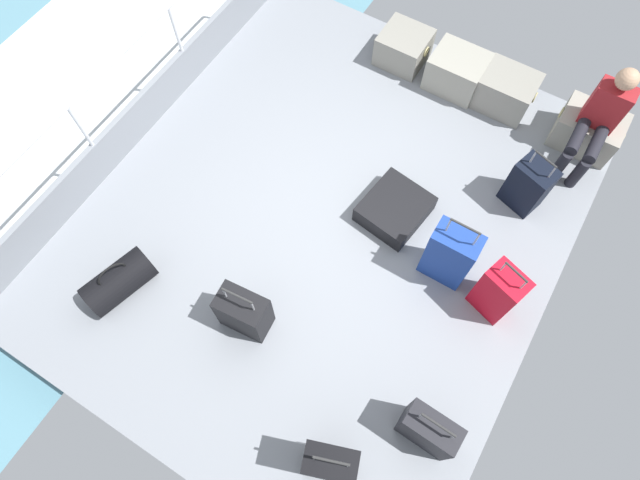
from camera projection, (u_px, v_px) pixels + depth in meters
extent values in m
cube|color=gray|center=(325.00, 218.00, 5.22)|extent=(4.40, 5.20, 0.06)
cube|color=gray|center=(146.00, 110.00, 5.46)|extent=(0.06, 5.20, 0.45)
cylinder|color=silver|center=(90.00, 142.00, 4.96)|extent=(0.04, 0.04, 1.00)
cylinder|color=silver|center=(181.00, 47.00, 5.46)|extent=(0.04, 0.04, 1.00)
cylinder|color=silver|center=(120.00, 54.00, 4.75)|extent=(0.04, 4.16, 0.04)
cube|color=white|center=(66.00, 90.00, 6.28)|extent=(2.40, 7.28, 0.01)
cube|color=gray|center=(404.00, 47.00, 5.88)|extent=(0.51, 0.49, 0.36)
torus|color=tan|center=(383.00, 33.00, 5.87)|extent=(0.02, 0.12, 0.12)
torus|color=tan|center=(426.00, 52.00, 5.75)|extent=(0.02, 0.12, 0.12)
cube|color=gray|center=(457.00, 71.00, 5.70)|extent=(0.57, 0.48, 0.41)
torus|color=tan|center=(434.00, 55.00, 5.69)|extent=(0.02, 0.12, 0.12)
torus|color=tan|center=(484.00, 77.00, 5.56)|extent=(0.02, 0.12, 0.12)
cube|color=gray|center=(506.00, 91.00, 5.59)|extent=(0.57, 0.46, 0.41)
torus|color=tan|center=(483.00, 75.00, 5.58)|extent=(0.02, 0.12, 0.12)
torus|color=tan|center=(535.00, 98.00, 5.45)|extent=(0.02, 0.12, 0.12)
cube|color=gray|center=(588.00, 130.00, 5.39)|extent=(0.61, 0.47, 0.39)
torus|color=tan|center=(561.00, 112.00, 5.39)|extent=(0.02, 0.12, 0.12)
torus|color=tan|center=(622.00, 139.00, 5.25)|extent=(0.02, 0.12, 0.12)
cube|color=maroon|center=(607.00, 106.00, 4.98)|extent=(0.34, 0.20, 0.48)
sphere|color=tan|center=(627.00, 79.00, 4.65)|extent=(0.20, 0.20, 0.20)
cylinder|color=black|center=(596.00, 145.00, 5.03)|extent=(0.12, 0.40, 0.12)
cylinder|color=black|center=(578.00, 173.00, 5.17)|extent=(0.11, 0.11, 0.39)
cylinder|color=black|center=(578.00, 137.00, 5.07)|extent=(0.12, 0.40, 0.12)
cylinder|color=black|center=(560.00, 165.00, 5.21)|extent=(0.11, 0.11, 0.39)
cube|color=navy|center=(450.00, 255.00, 4.63)|extent=(0.41, 0.25, 0.72)
cylinder|color=#A5A8AD|center=(448.00, 225.00, 4.23)|extent=(0.02, 0.02, 0.20)
cylinder|color=#A5A8AD|center=(477.00, 239.00, 4.18)|extent=(0.02, 0.02, 0.20)
cylinder|color=#2D2D2D|center=(466.00, 226.00, 4.12)|extent=(0.26, 0.02, 0.02)
cube|color=silver|center=(458.00, 239.00, 4.59)|extent=(0.05, 0.01, 0.08)
cube|color=black|center=(395.00, 209.00, 5.10)|extent=(0.64, 0.69, 0.21)
cube|color=green|center=(414.00, 185.00, 5.16)|extent=(0.05, 0.01, 0.08)
cube|color=#B70C1E|center=(498.00, 292.00, 4.52)|extent=(0.40, 0.33, 0.64)
cylinder|color=#A5A8AD|center=(504.00, 267.00, 4.20)|extent=(0.02, 0.02, 0.15)
cylinder|color=#A5A8AD|center=(524.00, 285.00, 4.13)|extent=(0.02, 0.02, 0.15)
cylinder|color=#2D2D2D|center=(517.00, 272.00, 4.10)|extent=(0.22, 0.09, 0.02)
cube|color=green|center=(511.00, 279.00, 4.47)|extent=(0.05, 0.02, 0.08)
cube|color=black|center=(528.00, 186.00, 5.01)|extent=(0.42, 0.35, 0.57)
cylinder|color=#A5A8AD|center=(533.00, 157.00, 4.71)|extent=(0.02, 0.02, 0.16)
cylinder|color=#A5A8AD|center=(552.00, 172.00, 4.64)|extent=(0.02, 0.02, 0.16)
cylinder|color=#2D2D2D|center=(546.00, 159.00, 4.60)|extent=(0.23, 0.09, 0.02)
cube|color=green|center=(544.00, 168.00, 4.89)|extent=(0.05, 0.02, 0.08)
cube|color=black|center=(330.00, 464.00, 3.94)|extent=(0.44, 0.34, 0.66)
cylinder|color=#A5A8AD|center=(314.00, 458.00, 3.58)|extent=(0.02, 0.02, 0.17)
cylinder|color=#A5A8AD|center=(348.00, 465.00, 3.56)|extent=(0.02, 0.02, 0.17)
cylinder|color=#2D2D2D|center=(331.00, 461.00, 3.49)|extent=(0.25, 0.10, 0.02)
cube|color=white|center=(333.00, 446.00, 3.91)|extent=(0.05, 0.02, 0.08)
cube|color=black|center=(429.00, 430.00, 4.11)|extent=(0.44, 0.24, 0.51)
cylinder|color=#A5A8AD|center=(421.00, 416.00, 3.85)|extent=(0.02, 0.02, 0.13)
cylinder|color=#A5A8AD|center=(453.00, 437.00, 3.79)|extent=(0.02, 0.02, 0.13)
cylinder|color=#2D2D2D|center=(439.00, 425.00, 3.76)|extent=(0.28, 0.03, 0.02)
cube|color=white|center=(438.00, 416.00, 4.06)|extent=(0.05, 0.01, 0.08)
cube|color=black|center=(244.00, 312.00, 4.51)|extent=(0.45, 0.30, 0.52)
cylinder|color=#A5A8AD|center=(225.00, 293.00, 4.22)|extent=(0.02, 0.02, 0.18)
cylinder|color=#A5A8AD|center=(253.00, 306.00, 4.17)|extent=(0.02, 0.02, 0.18)
cylinder|color=#2D2D2D|center=(237.00, 296.00, 4.12)|extent=(0.28, 0.05, 0.02)
cube|color=white|center=(251.00, 296.00, 4.49)|extent=(0.05, 0.01, 0.08)
cylinder|color=black|center=(119.00, 281.00, 4.73)|extent=(0.48, 0.69, 0.32)
torus|color=black|center=(112.00, 275.00, 4.58)|extent=(0.09, 0.27, 0.27)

